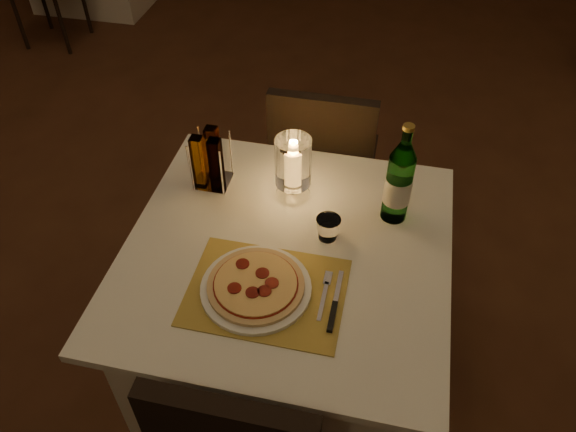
% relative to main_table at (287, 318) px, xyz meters
% --- Properties ---
extents(floor, '(8.00, 10.00, 0.02)m').
position_rel_main_table_xyz_m(floor, '(-0.16, 0.20, -0.38)').
color(floor, '#4C2918').
rests_on(floor, ground).
extents(main_table, '(1.00, 1.00, 0.74)m').
position_rel_main_table_xyz_m(main_table, '(0.00, 0.00, 0.00)').
color(main_table, silver).
rests_on(main_table, ground).
extents(chair_far, '(0.42, 0.42, 0.90)m').
position_rel_main_table_xyz_m(chair_far, '(-0.00, 0.71, 0.18)').
color(chair_far, black).
rests_on(chair_far, ground).
extents(placemat, '(0.45, 0.34, 0.00)m').
position_rel_main_table_xyz_m(placemat, '(-0.02, -0.18, 0.37)').
color(placemat, '#AF913D').
rests_on(placemat, main_table).
extents(plate, '(0.32, 0.32, 0.01)m').
position_rel_main_table_xyz_m(plate, '(-0.05, -0.18, 0.38)').
color(plate, white).
rests_on(plate, placemat).
extents(pizza, '(0.28, 0.28, 0.02)m').
position_rel_main_table_xyz_m(pizza, '(-0.05, -0.18, 0.39)').
color(pizza, '#D8B77F').
rests_on(pizza, plate).
extents(fork, '(0.02, 0.18, 0.00)m').
position_rel_main_table_xyz_m(fork, '(0.14, -0.15, 0.37)').
color(fork, silver).
rests_on(fork, placemat).
extents(knife, '(0.02, 0.22, 0.01)m').
position_rel_main_table_xyz_m(knife, '(0.18, -0.21, 0.37)').
color(knife, black).
rests_on(knife, placemat).
extents(tumbler, '(0.08, 0.08, 0.08)m').
position_rel_main_table_xyz_m(tumbler, '(0.12, 0.07, 0.40)').
color(tumbler, white).
rests_on(tumbler, main_table).
extents(water_bottle, '(0.09, 0.09, 0.36)m').
position_rel_main_table_xyz_m(water_bottle, '(0.31, 0.22, 0.51)').
color(water_bottle, '#559A53').
rests_on(water_bottle, main_table).
extents(hurricane_candle, '(0.12, 0.12, 0.23)m').
position_rel_main_table_xyz_m(hurricane_candle, '(-0.03, 0.24, 0.50)').
color(hurricane_candle, white).
rests_on(hurricane_candle, main_table).
extents(cruet_caddy, '(0.12, 0.12, 0.21)m').
position_rel_main_table_xyz_m(cruet_caddy, '(-0.32, 0.24, 0.46)').
color(cruet_caddy, white).
rests_on(cruet_caddy, main_table).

